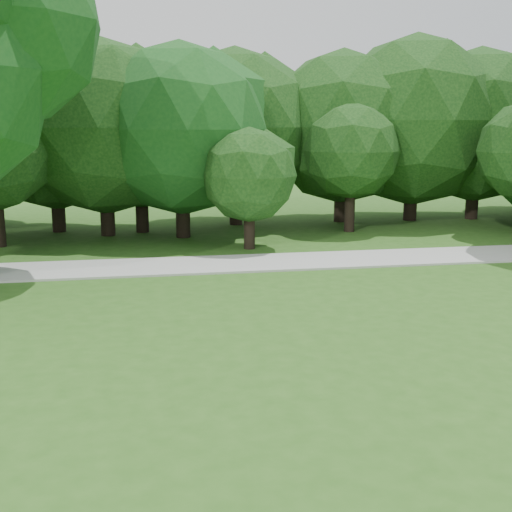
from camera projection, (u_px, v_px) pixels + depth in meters
name	position (u px, v px, depth m)	size (l,w,h in m)	color
ground	(478.00, 358.00, 10.72)	(100.00, 100.00, 0.00)	#2A5718
walkway	(336.00, 260.00, 18.43)	(60.00, 2.20, 0.06)	#A4A49E
tree_line	(307.00, 130.00, 24.22)	(36.26, 11.10, 7.75)	black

